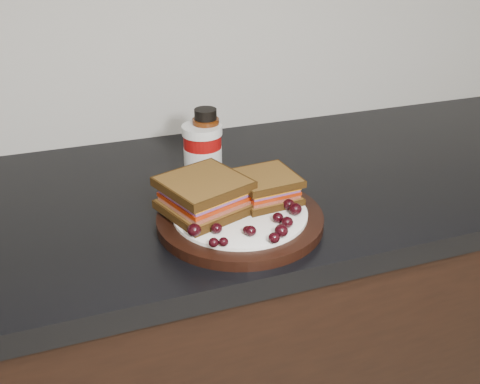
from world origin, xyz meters
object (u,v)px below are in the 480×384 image
object	(u,v)px
oil_bottle	(206,144)
plate	(240,219)
sandwich_left	(204,195)
condiment_jar	(203,153)

from	to	relation	value
oil_bottle	plate	bearing A→B (deg)	-89.77
plate	sandwich_left	size ratio (longest dim) A/B	2.22
plate	oil_bottle	world-z (taller)	oil_bottle
sandwich_left	oil_bottle	xyz separation A→B (m)	(0.05, 0.17, 0.02)
sandwich_left	oil_bottle	distance (m)	0.18
plate	sandwich_left	world-z (taller)	sandwich_left
sandwich_left	condiment_jar	distance (m)	0.17
plate	condiment_jar	world-z (taller)	condiment_jar
condiment_jar	sandwich_left	bearing A→B (deg)	-105.53
sandwich_left	oil_bottle	size ratio (longest dim) A/B	0.89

